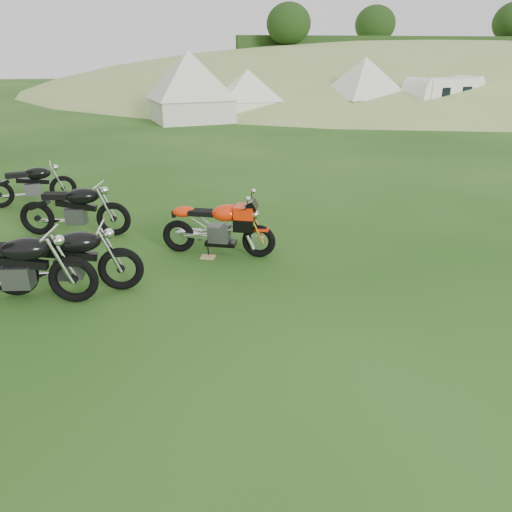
{
  "coord_description": "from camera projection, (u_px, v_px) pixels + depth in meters",
  "views": [
    {
      "loc": [
        -1.64,
        -5.68,
        3.16
      ],
      "look_at": [
        -0.4,
        0.4,
        0.59
      ],
      "focal_mm": 35.0,
      "sensor_mm": 36.0,
      "label": 1
    }
  ],
  "objects": [
    {
      "name": "sport_motorcycle",
      "position": [
        218.0,
        223.0,
        8.13
      ],
      "size": [
        1.85,
        1.09,
        1.09
      ],
      "primitive_type": null,
      "rotation": [
        0.0,
        0.0,
        -0.38
      ],
      "color": "red",
      "rests_on": "ground"
    },
    {
      "name": "hedgerow",
      "position": [
        424.0,
        86.0,
        47.28
      ],
      "size": [
        36.0,
        1.2,
        8.6
      ],
      "primitive_type": null,
      "color": "#1B3311",
      "rests_on": "ground"
    },
    {
      "name": "tent_mid",
      "position": [
        248.0,
        92.0,
        24.75
      ],
      "size": [
        2.91,
        2.91,
        2.41
      ],
      "primitive_type": null,
      "rotation": [
        0.0,
        0.0,
        0.05
      ],
      "color": "white",
      "rests_on": "ground"
    },
    {
      "name": "ground",
      "position": [
        291.0,
        305.0,
        6.66
      ],
      "size": [
        120.0,
        120.0,
        0.0
      ],
      "primitive_type": "plane",
      "color": "#183F0D",
      "rests_on": "ground"
    },
    {
      "name": "caravan",
      "position": [
        443.0,
        98.0,
        24.49
      ],
      "size": [
        4.44,
        2.91,
        1.91
      ],
      "primitive_type": null,
      "rotation": [
        0.0,
        0.0,
        0.29
      ],
      "color": "white",
      "rests_on": "ground"
    },
    {
      "name": "vintage_moto_a",
      "position": [
        14.0,
        266.0,
        6.52
      ],
      "size": [
        2.11,
        0.82,
        1.09
      ],
      "primitive_type": null,
      "rotation": [
        0.0,
        0.0,
        -0.17
      ],
      "color": "black",
      "rests_on": "ground"
    },
    {
      "name": "hillside",
      "position": [
        424.0,
        86.0,
        47.28
      ],
      "size": [
        80.0,
        64.0,
        8.0
      ],
      "primitive_type": "ellipsoid",
      "color": "#7F9D50",
      "rests_on": "ground"
    },
    {
      "name": "vintage_moto_b",
      "position": [
        67.0,
        258.0,
        6.81
      ],
      "size": [
        2.01,
        0.6,
        1.04
      ],
      "primitive_type": null,
      "rotation": [
        0.0,
        0.0,
        -0.07
      ],
      "color": "black",
      "rests_on": "ground"
    },
    {
      "name": "tent_left",
      "position": [
        190.0,
        89.0,
        23.28
      ],
      "size": [
        3.94,
        3.94,
        2.94
      ],
      "primitive_type": null,
      "rotation": [
        0.0,
        0.0,
        0.18
      ],
      "color": "silver",
      "rests_on": "ground"
    },
    {
      "name": "tent_right",
      "position": [
        364.0,
        88.0,
        24.76
      ],
      "size": [
        3.73,
        3.73,
        2.76
      ],
      "primitive_type": null,
      "rotation": [
        0.0,
        0.0,
        0.19
      ],
      "color": "white",
      "rests_on": "ground"
    },
    {
      "name": "vintage_moto_d",
      "position": [
        31.0,
        183.0,
        10.82
      ],
      "size": [
        1.84,
        0.78,
        0.94
      ],
      "primitive_type": null,
      "rotation": [
        0.0,
        0.0,
        0.21
      ],
      "color": "black",
      "rests_on": "ground"
    },
    {
      "name": "plywood_board",
      "position": [
        208.0,
        257.0,
        8.19
      ],
      "size": [
        0.28,
        0.25,
        0.02
      ],
      "primitive_type": "cube",
      "rotation": [
        0.0,
        0.0,
        -0.33
      ],
      "color": "tan",
      "rests_on": "ground"
    },
    {
      "name": "vintage_moto_c",
      "position": [
        74.0,
        208.0,
        8.98
      ],
      "size": [
        2.01,
        0.89,
        1.03
      ],
      "primitive_type": null,
      "rotation": [
        0.0,
        0.0,
        -0.23
      ],
      "color": "black",
      "rests_on": "ground"
    }
  ]
}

